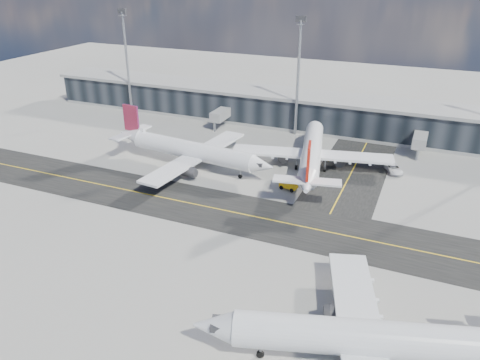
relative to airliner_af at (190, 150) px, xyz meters
The scene contains 9 objects.
ground 24.15m from the airliner_af, 52.75° to the right, with size 300.00×300.00×0.00m, color gray.
taxiway_lanes 20.47m from the airliner_af, 24.19° to the right, with size 180.00×63.00×0.03m.
terminal_concourse 38.76m from the airliner_af, 68.07° to the left, with size 152.00×19.80×8.80m.
floodlight_masts 34.50m from the airliner_af, 63.55° to the left, with size 102.50×0.70×28.90m.
airliner_af is the anchor object (origin of this frame).
airliner_redtail 25.57m from the airliner_af, 19.26° to the left, with size 34.17×39.80×11.86m.
airliner_near 60.61m from the airliner_af, 42.28° to the right, with size 39.08×33.67×11.79m.
baggage_tug 23.33m from the airliner_af, ahead, with size 3.68×2.35×2.14m.
service_van 43.01m from the airliner_af, 19.22° to the left, with size 2.71×5.87×1.63m, color silver.
Camera 1 is at (31.66, -62.09, 39.95)m, focal length 35.00 mm.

